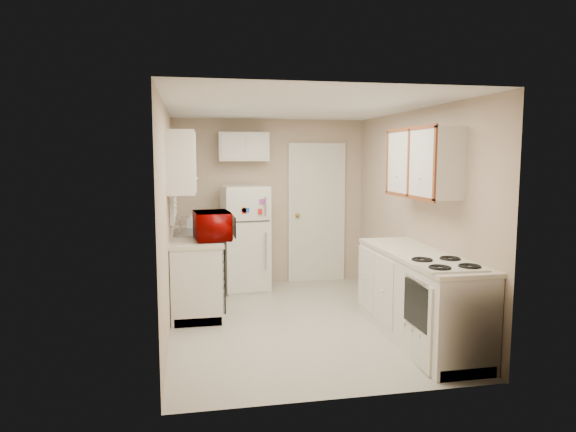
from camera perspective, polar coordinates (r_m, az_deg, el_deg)
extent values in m
plane|color=beige|center=(5.96, 0.93, -11.62)|extent=(3.80, 3.80, 0.00)
plane|color=white|center=(5.68, 0.98, 12.04)|extent=(3.80, 3.80, 0.00)
plane|color=#C1AB92|center=(5.58, -13.26, -0.39)|extent=(3.80, 3.80, 0.00)
plane|color=#C1AB92|center=(6.14, 13.86, 0.22)|extent=(3.80, 3.80, 0.00)
plane|color=#C1AB92|center=(7.55, -2.02, 1.59)|extent=(2.80, 2.80, 0.00)
plane|color=#C1AB92|center=(3.87, 6.77, -3.31)|extent=(2.80, 2.80, 0.00)
cube|color=silver|center=(6.59, -10.16, -5.87)|extent=(0.60, 1.80, 0.90)
cube|color=black|center=(6.00, -7.30, -6.66)|extent=(0.03, 0.58, 0.72)
cube|color=gray|center=(6.66, -10.25, -2.15)|extent=(0.54, 0.74, 0.16)
imported|color=#7B0100|center=(6.04, -8.38, -1.19)|extent=(0.61, 0.38, 0.39)
imported|color=beige|center=(7.01, -10.72, -0.57)|extent=(0.11, 0.12, 0.20)
cube|color=silver|center=(6.59, -12.65, 4.17)|extent=(0.10, 0.98, 1.08)
cube|color=silver|center=(5.75, -11.84, 5.85)|extent=(0.30, 0.45, 0.70)
cube|color=silver|center=(7.16, -4.78, -2.50)|extent=(0.66, 0.64, 1.46)
cube|color=silver|center=(7.32, -4.98, 7.67)|extent=(0.70, 0.30, 0.40)
cube|color=silver|center=(7.67, 3.21, 0.31)|extent=(0.86, 0.06, 2.08)
cube|color=silver|center=(5.44, 14.29, -8.67)|extent=(0.60, 2.00, 0.90)
cube|color=silver|center=(4.94, 16.85, -11.02)|extent=(0.55, 0.67, 0.78)
cube|color=silver|center=(5.58, 14.78, 5.75)|extent=(0.30, 1.20, 0.70)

